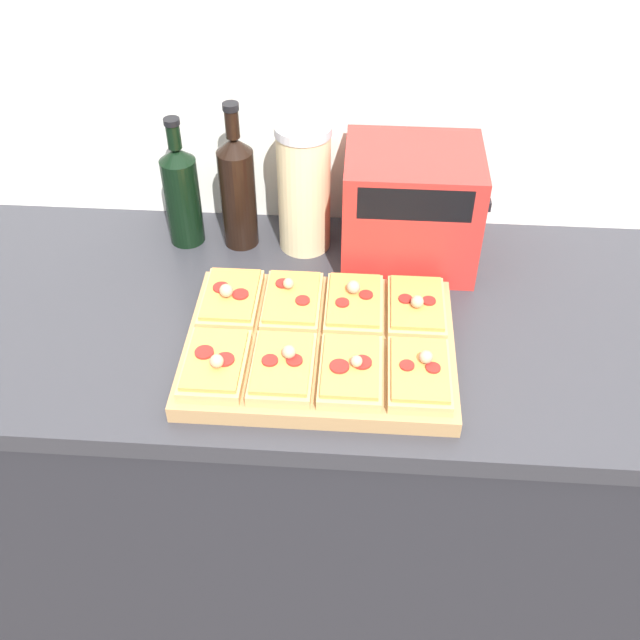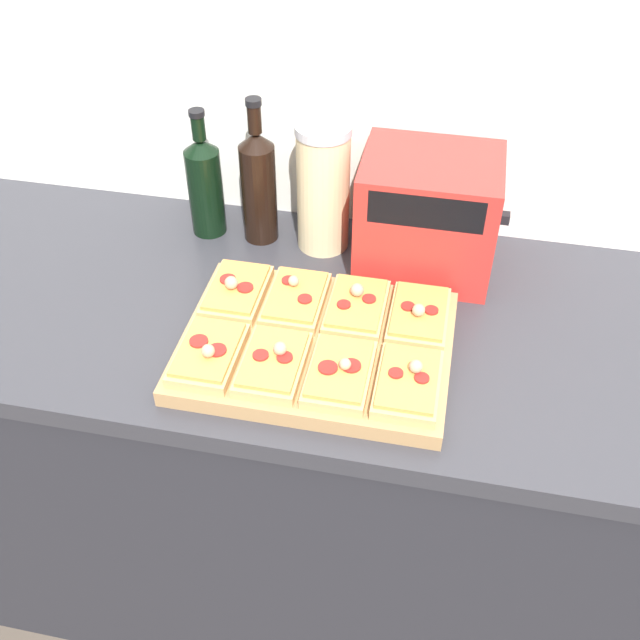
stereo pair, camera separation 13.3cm
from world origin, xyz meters
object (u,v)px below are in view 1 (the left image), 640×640
object	(u,v)px
olive_oil_bottle	(181,193)
wine_bottle	(237,189)
toaster_oven	(410,207)
cutting_board	(319,346)
grain_jar_tall	(303,188)

from	to	relation	value
olive_oil_bottle	wine_bottle	xyz separation A→B (m)	(0.12, 0.00, 0.01)
toaster_oven	olive_oil_bottle	bearing A→B (deg)	176.47
wine_bottle	olive_oil_bottle	bearing A→B (deg)	-180.00
toaster_oven	wine_bottle	bearing A→B (deg)	175.30
cutting_board	grain_jar_tall	xyz separation A→B (m)	(-0.05, 0.33, 0.12)
wine_bottle	grain_jar_tall	bearing A→B (deg)	-0.00
olive_oil_bottle	grain_jar_tall	xyz separation A→B (m)	(0.25, 0.00, 0.02)
wine_bottle	toaster_oven	distance (m)	0.35
cutting_board	toaster_oven	bearing A→B (deg)	62.08
cutting_board	olive_oil_bottle	world-z (taller)	olive_oil_bottle
toaster_oven	cutting_board	bearing A→B (deg)	-117.92
grain_jar_tall	cutting_board	bearing A→B (deg)	-80.55
cutting_board	grain_jar_tall	size ratio (longest dim) A/B	1.72
wine_bottle	grain_jar_tall	distance (m)	0.14
cutting_board	toaster_oven	world-z (taller)	toaster_oven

